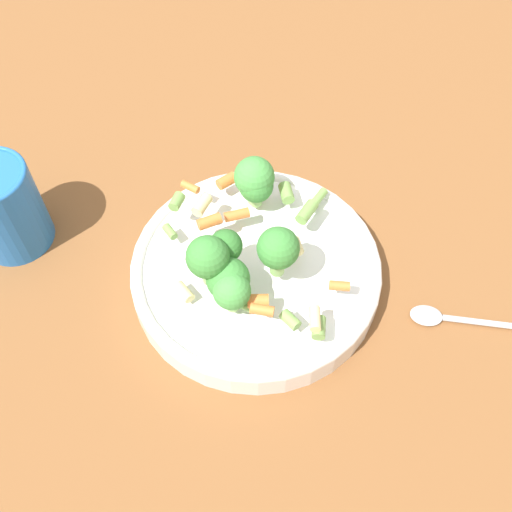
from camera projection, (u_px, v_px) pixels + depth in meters
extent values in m
plane|color=brown|center=(256.00, 280.00, 0.70)|extent=(3.00, 3.00, 0.00)
cylinder|color=white|center=(256.00, 273.00, 0.68)|extent=(0.28, 0.28, 0.03)
torus|color=white|center=(256.00, 265.00, 0.67)|extent=(0.28, 0.28, 0.01)
cylinder|color=#8CB766|center=(254.00, 195.00, 0.71)|extent=(0.02, 0.02, 0.02)
sphere|color=#479342|center=(254.00, 177.00, 0.68)|extent=(0.05, 0.05, 0.05)
cylinder|color=#8CB766|center=(210.00, 274.00, 0.62)|extent=(0.02, 0.02, 0.02)
sphere|color=#3D8438|center=(208.00, 257.00, 0.60)|extent=(0.04, 0.04, 0.04)
cylinder|color=#8CB766|center=(233.00, 303.00, 0.62)|extent=(0.01, 0.01, 0.02)
sphere|color=#479342|center=(232.00, 291.00, 0.60)|extent=(0.04, 0.04, 0.04)
cylinder|color=#8CB766|center=(256.00, 199.00, 0.70)|extent=(0.01, 0.01, 0.01)
sphere|color=#3D8438|center=(256.00, 185.00, 0.68)|extent=(0.04, 0.04, 0.04)
cylinder|color=#8CB766|center=(277.00, 265.00, 0.63)|extent=(0.02, 0.02, 0.02)
sphere|color=#3D8438|center=(278.00, 248.00, 0.61)|extent=(0.04, 0.04, 0.04)
cylinder|color=#8CB766|center=(225.00, 256.00, 0.64)|extent=(0.01, 0.01, 0.02)
sphere|color=#33722D|center=(224.00, 243.00, 0.62)|extent=(0.04, 0.04, 0.04)
cylinder|color=#8CB766|center=(229.00, 292.00, 0.63)|extent=(0.02, 0.02, 0.01)
sphere|color=#3D8438|center=(228.00, 279.00, 0.61)|extent=(0.05, 0.05, 0.05)
cylinder|color=orange|center=(263.00, 184.00, 0.70)|extent=(0.01, 0.02, 0.01)
cylinder|color=orange|center=(226.00, 181.00, 0.71)|extent=(0.03, 0.02, 0.01)
cylinder|color=orange|center=(258.00, 301.00, 0.61)|extent=(0.03, 0.02, 0.01)
cylinder|color=#729E4C|center=(177.00, 201.00, 0.67)|extent=(0.02, 0.02, 0.01)
cylinder|color=orange|center=(262.00, 310.00, 0.59)|extent=(0.03, 0.02, 0.01)
cylinder|color=#729E4C|center=(170.00, 232.00, 0.67)|extent=(0.01, 0.02, 0.01)
cylinder|color=#729E4C|center=(286.00, 193.00, 0.70)|extent=(0.02, 0.03, 0.01)
cylinder|color=beige|center=(296.00, 246.00, 0.66)|extent=(0.02, 0.02, 0.01)
cylinder|color=orange|center=(234.00, 216.00, 0.68)|extent=(0.03, 0.02, 0.01)
cylinder|color=#729E4C|center=(318.00, 199.00, 0.71)|extent=(0.03, 0.02, 0.01)
cylinder|color=beige|center=(315.00, 318.00, 0.59)|extent=(0.02, 0.03, 0.01)
cylinder|color=#729E4C|center=(246.00, 305.00, 0.62)|extent=(0.02, 0.02, 0.01)
cylinder|color=#729E4C|center=(307.00, 212.00, 0.67)|extent=(0.03, 0.03, 0.01)
cylinder|color=beige|center=(222.00, 290.00, 0.62)|extent=(0.02, 0.02, 0.01)
cylinder|color=orange|center=(209.00, 222.00, 0.66)|extent=(0.03, 0.01, 0.01)
cylinder|color=beige|center=(184.00, 292.00, 0.64)|extent=(0.02, 0.03, 0.01)
cylinder|color=beige|center=(202.00, 205.00, 0.67)|extent=(0.03, 0.03, 0.01)
cylinder|color=orange|center=(190.00, 187.00, 0.69)|extent=(0.02, 0.02, 0.01)
cylinder|color=beige|center=(258.00, 189.00, 0.72)|extent=(0.02, 0.03, 0.01)
cylinder|color=#729E4C|center=(289.00, 320.00, 0.61)|extent=(0.02, 0.02, 0.01)
cylinder|color=#729E4C|center=(319.00, 328.00, 0.60)|extent=(0.02, 0.03, 0.01)
cylinder|color=orange|center=(339.00, 286.00, 0.62)|extent=(0.02, 0.02, 0.01)
cylinder|color=#2366B2|center=(3.00, 208.00, 0.69)|extent=(0.09, 0.09, 0.11)
cylinder|color=silver|center=(508.00, 326.00, 0.66)|extent=(0.12, 0.08, 0.01)
ellipsoid|color=silver|center=(426.00, 316.00, 0.66)|extent=(0.04, 0.04, 0.01)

